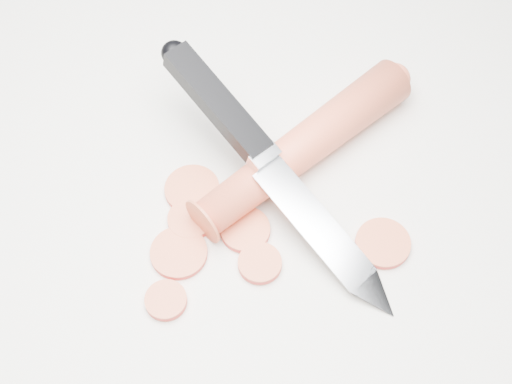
% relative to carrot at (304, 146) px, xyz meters
% --- Properties ---
extents(ground, '(2.40, 2.40, 0.00)m').
position_rel_carrot_xyz_m(ground, '(-0.02, -0.04, -0.02)').
color(ground, silver).
rests_on(ground, ground).
extents(carrot, '(0.12, 0.19, 0.03)m').
position_rel_carrot_xyz_m(carrot, '(0.00, 0.00, 0.00)').
color(carrot, '#E25030').
rests_on(carrot, ground).
extents(carrot_slice_0, '(0.04, 0.04, 0.01)m').
position_rel_carrot_xyz_m(carrot_slice_0, '(-0.07, -0.06, -0.02)').
color(carrot_slice_0, '#D35631').
rests_on(carrot_slice_0, ground).
extents(carrot_slice_1, '(0.04, 0.04, 0.01)m').
position_rel_carrot_xyz_m(carrot_slice_1, '(-0.02, -0.07, -0.02)').
color(carrot_slice_1, '#D35631').
rests_on(carrot_slice_1, ground).
extents(carrot_slice_2, '(0.03, 0.03, 0.01)m').
position_rel_carrot_xyz_m(carrot_slice_2, '(-0.06, -0.08, -0.02)').
color(carrot_slice_2, '#D35631').
rests_on(carrot_slice_2, ground).
extents(carrot_slice_3, '(0.03, 0.03, 0.01)m').
position_rel_carrot_xyz_m(carrot_slice_3, '(-0.00, -0.10, -0.01)').
color(carrot_slice_3, '#D35631').
rests_on(carrot_slice_3, ground).
extents(carrot_slice_4, '(0.04, 0.04, 0.01)m').
position_rel_carrot_xyz_m(carrot_slice_4, '(0.08, -0.05, -0.02)').
color(carrot_slice_4, '#D35631').
rests_on(carrot_slice_4, ground).
extents(carrot_slice_5, '(0.04, 0.04, 0.01)m').
position_rel_carrot_xyz_m(carrot_slice_5, '(-0.06, -0.11, -0.02)').
color(carrot_slice_5, '#D35631').
rests_on(carrot_slice_5, ground).
extents(carrot_slice_6, '(0.03, 0.03, 0.01)m').
position_rel_carrot_xyz_m(carrot_slice_6, '(-0.05, -0.14, -0.02)').
color(carrot_slice_6, '#D35631').
rests_on(carrot_slice_6, ground).
extents(kitchen_knife, '(0.23, 0.14, 0.07)m').
position_rel_carrot_xyz_m(kitchen_knife, '(-0.01, -0.04, 0.02)').
color(kitchen_knife, silver).
rests_on(kitchen_knife, ground).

